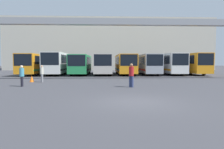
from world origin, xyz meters
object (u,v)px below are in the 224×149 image
(pedestrian_near_right, at_px, (42,73))
(pedestrian_near_center, at_px, (131,75))
(traffic_cone, at_px, (32,79))
(bus_slot_5, at_px, (146,63))
(bus_slot_4, at_px, (125,63))
(bus_slot_2, at_px, (81,63))
(bus_slot_7, at_px, (188,63))
(pedestrian_mid_right, at_px, (22,75))
(bus_slot_1, at_px, (60,62))
(bus_slot_0, at_px, (38,63))
(bus_slot_3, at_px, (103,63))
(bus_slot_6, at_px, (168,63))

(pedestrian_near_right, bearing_deg, pedestrian_near_center, 32.90)
(traffic_cone, bearing_deg, pedestrian_near_center, -25.74)
(bus_slot_5, bearing_deg, bus_slot_4, 179.88)
(bus_slot_2, distance_m, pedestrian_near_center, 17.50)
(bus_slot_7, relative_size, traffic_cone, 18.84)
(bus_slot_5, distance_m, pedestrian_mid_right, 20.63)
(bus_slot_1, xyz_separation_m, bus_slot_5, (13.97, -0.71, -0.12))
(bus_slot_2, relative_size, pedestrian_near_right, 6.49)
(pedestrian_near_right, bearing_deg, pedestrian_mid_right, -39.02)
(bus_slot_1, distance_m, bus_slot_4, 10.50)
(bus_slot_0, xyz_separation_m, bus_slot_5, (17.46, -0.71, -0.01))
(bus_slot_1, distance_m, traffic_cone, 12.82)
(bus_slot_3, bearing_deg, bus_slot_6, -0.53)
(bus_slot_7, height_order, pedestrian_near_center, bus_slot_7)
(bus_slot_1, height_order, bus_slot_4, bus_slot_1)
(bus_slot_2, xyz_separation_m, bus_slot_5, (10.47, -0.05, 0.05))
(bus_slot_1, relative_size, bus_slot_3, 1.14)
(bus_slot_0, xyz_separation_m, traffic_cone, (3.52, -12.72, -1.50))
(bus_slot_6, height_order, traffic_cone, bus_slot_6)
(bus_slot_2, height_order, bus_slot_4, bus_slot_4)
(pedestrian_near_center, relative_size, traffic_cone, 3.01)
(pedestrian_near_center, bearing_deg, bus_slot_0, -13.41)
(bus_slot_7, distance_m, pedestrian_mid_right, 26.00)
(bus_slot_1, bearing_deg, bus_slot_3, -6.13)
(bus_slot_3, relative_size, traffic_cone, 17.26)
(bus_slot_0, bearing_deg, pedestrian_near_right, -70.52)
(bus_slot_0, relative_size, bus_slot_7, 1.05)
(bus_slot_6, xyz_separation_m, traffic_cone, (-17.43, -11.88, -1.55))
(bus_slot_3, height_order, bus_slot_5, bus_slot_5)
(bus_slot_3, height_order, pedestrian_near_center, bus_slot_3)
(bus_slot_6, height_order, pedestrian_near_center, bus_slot_6)
(bus_slot_2, xyz_separation_m, bus_slot_7, (17.46, 0.40, 0.13))
(bus_slot_2, height_order, traffic_cone, bus_slot_2)
(bus_slot_0, bearing_deg, bus_slot_6, -2.30)
(bus_slot_0, height_order, bus_slot_2, bus_slot_0)
(bus_slot_3, bearing_deg, pedestrian_mid_right, -112.38)
(bus_slot_5, xyz_separation_m, bus_slot_7, (6.98, 0.45, 0.08))
(bus_slot_0, xyz_separation_m, bus_slot_3, (10.47, -0.74, -0.02))
(pedestrian_mid_right, distance_m, pedestrian_near_center, 8.75)
(pedestrian_near_center, bearing_deg, bus_slot_3, -42.11)
(bus_slot_0, xyz_separation_m, bus_slot_2, (6.98, -0.66, -0.06))
(bus_slot_1, relative_size, bus_slot_2, 1.12)
(bus_slot_4, bearing_deg, pedestrian_near_right, -127.39)
(bus_slot_6, relative_size, pedestrian_near_right, 6.27)
(bus_slot_3, distance_m, pedestrian_near_center, 16.60)
(bus_slot_7, bearing_deg, bus_slot_6, -170.57)
(bus_slot_0, distance_m, bus_slot_4, 13.98)
(bus_slot_0, relative_size, traffic_cone, 19.69)
(bus_slot_0, height_order, pedestrian_near_center, bus_slot_0)
(bus_slot_5, bearing_deg, bus_slot_3, -179.71)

